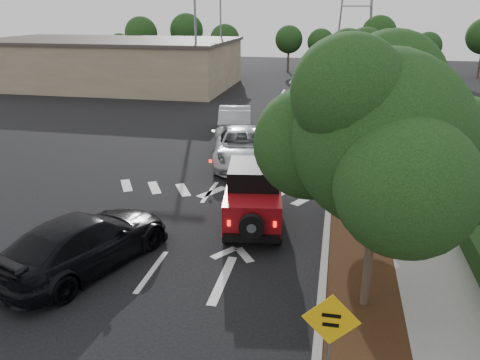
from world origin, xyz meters
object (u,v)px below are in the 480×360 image
(black_suv_oncoming, at_px, (85,242))
(speed_hump_sign, at_px, (330,332))
(silver_suv_ahead, at_px, (242,147))
(red_jeep, at_px, (254,194))

(black_suv_oncoming, bearing_deg, speed_hump_sign, 172.60)
(silver_suv_ahead, bearing_deg, speed_hump_sign, -85.63)
(black_suv_oncoming, xyz_separation_m, speed_hump_sign, (6.65, -3.45, 0.73))
(silver_suv_ahead, height_order, black_suv_oncoming, silver_suv_ahead)
(silver_suv_ahead, distance_m, speed_hump_sign, 14.10)
(red_jeep, distance_m, speed_hump_sign, 7.61)
(silver_suv_ahead, height_order, speed_hump_sign, speed_hump_sign)
(red_jeep, distance_m, black_suv_oncoming, 5.46)
(silver_suv_ahead, relative_size, speed_hump_sign, 2.65)
(red_jeep, xyz_separation_m, silver_suv_ahead, (-1.68, 6.28, -0.24))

